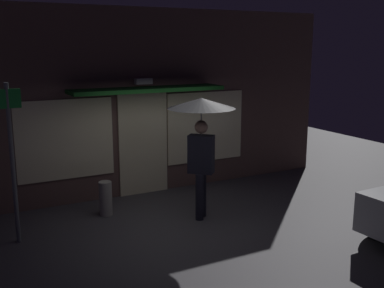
% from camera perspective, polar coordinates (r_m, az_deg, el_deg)
% --- Properties ---
extents(ground_plane, '(18.00, 18.00, 0.00)m').
position_cam_1_polar(ground_plane, '(8.42, -0.25, -10.10)').
color(ground_plane, '#423F44').
extents(building_facade, '(9.25, 1.00, 3.96)m').
position_cam_1_polar(building_facade, '(10.01, -6.48, 5.01)').
color(building_facade, brown).
rests_on(building_facade, ground).
extents(person_with_umbrella, '(1.23, 1.23, 2.26)m').
position_cam_1_polar(person_with_umbrella, '(8.34, 1.14, 2.63)').
color(person_with_umbrella, black).
rests_on(person_with_umbrella, ground).
extents(street_sign_post, '(0.40, 0.07, 2.62)m').
position_cam_1_polar(street_sign_post, '(7.86, -21.33, -1.26)').
color(street_sign_post, '#595B60').
rests_on(street_sign_post, ground).
extents(sidewalk_bollard, '(0.25, 0.25, 0.66)m').
position_cam_1_polar(sidewalk_bollard, '(8.99, -10.61, -6.62)').
color(sidewalk_bollard, '#9E998E').
rests_on(sidewalk_bollard, ground).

